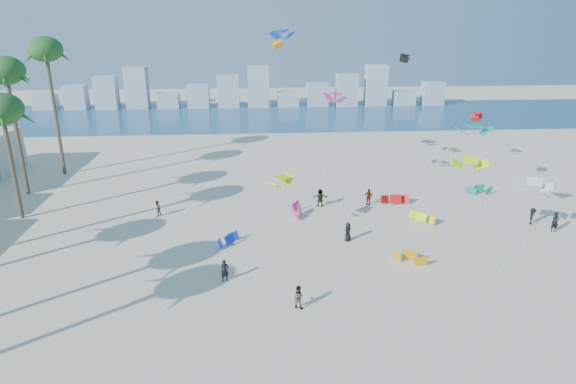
{
  "coord_description": "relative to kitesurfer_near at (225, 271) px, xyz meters",
  "views": [
    {
      "loc": [
        0.33,
        -22.38,
        18.31
      ],
      "look_at": [
        3.0,
        16.0,
        4.5
      ],
      "focal_mm": 30.94,
      "sensor_mm": 36.0,
      "label": 1
    }
  ],
  "objects": [
    {
      "name": "grounded_kites",
      "position": [
        14.0,
        10.65,
        -0.37
      ],
      "size": [
        29.17,
        16.68,
        0.97
      ],
      "color": "#0C30CE",
      "rests_on": "ground"
    },
    {
      "name": "kitesurfer_mid",
      "position": [
        4.98,
        -3.86,
        -0.02
      ],
      "size": [
        0.97,
        0.9,
        1.61
      ],
      "primitive_type": "imported",
      "rotation": [
        0.0,
        0.0,
        2.66
      ],
      "color": "gray",
      "rests_on": "ground"
    },
    {
      "name": "ocean",
      "position": [
        2.03,
        62.28,
        -0.82
      ],
      "size": [
        220.0,
        220.0,
        0.0
      ],
      "primitive_type": "plane",
      "color": "navy",
      "rests_on": "ground"
    },
    {
      "name": "kitesurfers_far",
      "position": [
        13.11,
        11.19,
        0.03
      ],
      "size": [
        36.76,
        9.24,
        1.84
      ],
      "color": "black",
      "rests_on": "ground"
    },
    {
      "name": "flying_kites",
      "position": [
        13.57,
        12.52,
        10.26
      ],
      "size": [
        23.71,
        25.35,
        17.41
      ],
      "color": "#E5F10C",
      "rests_on": "ground"
    },
    {
      "name": "ground",
      "position": [
        2.03,
        -9.72,
        -0.82
      ],
      "size": [
        220.0,
        220.0,
        0.0
      ],
      "primitive_type": "plane",
      "color": "beige",
      "rests_on": "ground"
    },
    {
      "name": "distant_skyline",
      "position": [
        0.84,
        72.28,
        2.26
      ],
      "size": [
        85.0,
        3.0,
        8.4
      ],
      "color": "#9EADBF",
      "rests_on": "ground"
    },
    {
      "name": "kitesurfer_near",
      "position": [
        0.0,
        0.0,
        0.0
      ],
      "size": [
        0.7,
        0.58,
        1.65
      ],
      "primitive_type": "imported",
      "rotation": [
        0.0,
        0.0,
        0.36
      ],
      "color": "black",
      "rests_on": "ground"
    }
  ]
}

